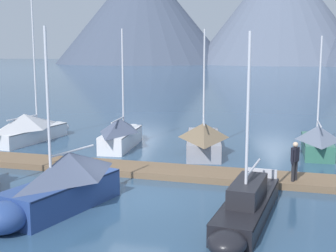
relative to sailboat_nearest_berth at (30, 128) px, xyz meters
name	(u,v)px	position (x,y,z in m)	size (l,w,h in m)	color
ground_plane	(132,200)	(10.16, -9.91, -0.88)	(700.00, 700.00, 0.00)	#2D4C6B
mountain_west_summit	(142,9)	(-53.72, 203.65, 26.40)	(87.92, 87.92, 52.72)	#424C60
mountain_central_massif	(281,6)	(14.86, 208.82, 26.99)	(84.19, 84.19, 54.30)	slate
dock	(158,171)	(10.16, -5.91, -0.74)	(22.70, 3.20, 0.30)	brown
sailboat_nearest_berth	(30,128)	(0.00, 0.00, 0.00)	(2.78, 6.92, 9.23)	silver
sailboat_mid_dock_port	(122,133)	(6.41, -0.25, -0.02)	(1.94, 6.37, 7.11)	white
sailboat_mid_dock_starboard	(59,185)	(7.98, -11.72, 0.09)	(3.19, 6.07, 6.61)	navy
sailboat_far_berth	(203,137)	(11.45, -0.49, -0.04)	(2.92, 7.07, 7.05)	#93939E
sailboat_outer_slip	(246,207)	(14.68, -11.22, -0.36)	(2.07, 6.90, 6.40)	black
sailboat_end_of_dock	(317,140)	(17.82, 0.53, -0.08)	(1.77, 5.61, 6.63)	#336B56
person_on_dock	(295,159)	(16.38, -6.71, 0.38)	(0.37, 0.53, 1.69)	#232328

